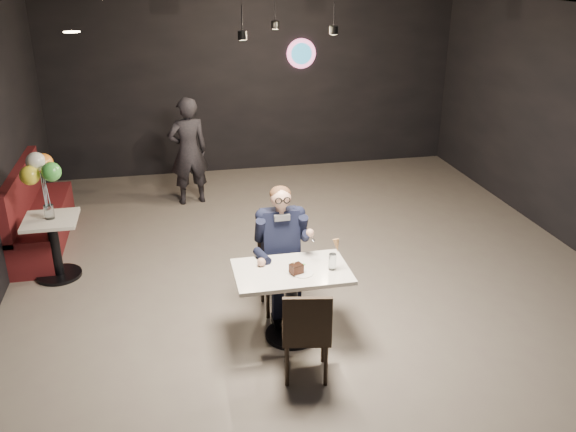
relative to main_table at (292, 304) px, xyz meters
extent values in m
plane|color=slate|center=(0.50, 0.84, -0.38)|extent=(9.00, 9.00, 0.00)
cube|color=black|center=(0.50, 2.84, 2.51)|extent=(1.40, 1.20, 0.36)
cube|color=white|center=(0.00, 0.00, 0.00)|extent=(1.10, 0.70, 0.75)
cube|color=black|center=(0.00, 0.55, 0.09)|extent=(0.42, 0.46, 0.92)
cube|color=black|center=(0.00, -0.61, 0.09)|extent=(0.50, 0.53, 0.92)
cube|color=black|center=(0.00, 0.55, 0.34)|extent=(0.60, 0.80, 1.44)
cylinder|color=white|center=(0.09, -0.10, 0.38)|extent=(0.20, 0.20, 0.01)
cube|color=black|center=(0.03, -0.09, 0.43)|extent=(0.14, 0.13, 0.08)
ellipsoid|color=#36852B|center=(0.09, -0.09, 0.47)|extent=(0.06, 0.04, 0.01)
cylinder|color=silver|center=(0.38, -0.07, 0.46)|extent=(0.07, 0.07, 0.16)
cone|color=tan|center=(0.42, -0.07, 0.62)|extent=(0.08, 0.08, 0.13)
cube|color=#4F1118|center=(-2.75, 2.79, 0.15)|extent=(0.53, 2.10, 1.05)
cube|color=white|center=(-2.45, 1.79, 0.00)|extent=(0.60, 0.60, 0.75)
cylinder|color=silver|center=(-2.45, 1.79, 0.46)|extent=(0.11, 0.11, 0.16)
cube|color=yellow|center=(-2.45, 1.79, 0.85)|extent=(0.39, 0.39, 0.65)
imported|color=black|center=(-0.75, 3.89, 0.44)|extent=(0.66, 0.50, 1.64)
camera|label=1|loc=(-1.09, -5.04, 3.12)|focal=38.00mm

